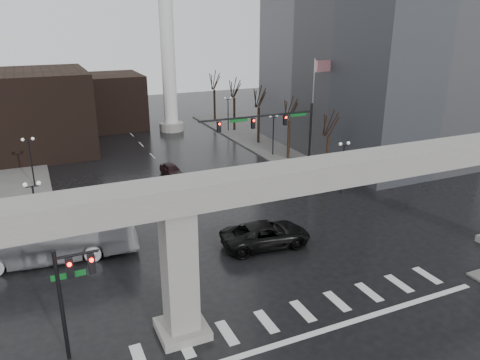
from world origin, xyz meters
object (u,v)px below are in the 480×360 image
Objects in this scene: signal_mast_arm at (278,128)px; pickup_truck at (266,235)px; city_bus at (37,236)px; far_car at (171,170)px.

pickup_truck is (-7.21, -11.63, -4.90)m from signal_mast_arm.
signal_mast_arm reaches higher than pickup_truck.
signal_mast_arm is 14.53m from pickup_truck.
far_car is at bearing -38.33° from city_bus.
signal_mast_arm is 3.12× the size of far_car.
pickup_truck is 0.49× the size of city_bus.
far_car is (13.67, 13.87, -1.22)m from city_bus.
city_bus is (-15.46, 4.62, 0.95)m from pickup_truck.
signal_mast_arm is 12.45m from far_car.
pickup_truck is at bearing -100.39° from city_bus.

